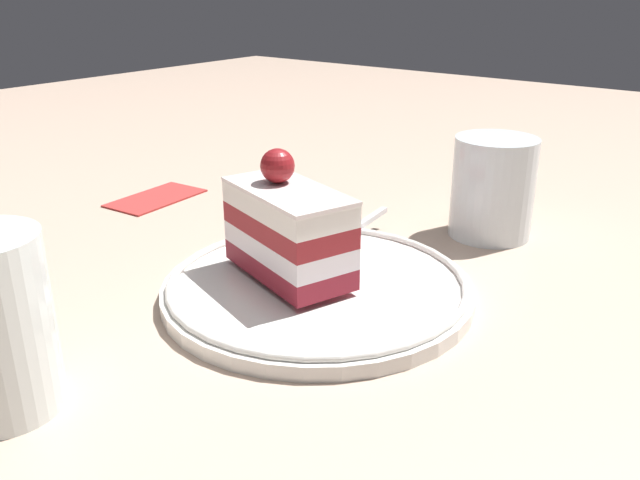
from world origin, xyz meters
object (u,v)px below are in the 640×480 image
object	(u,v)px
dessert_plate	(320,285)
fork	(354,229)
cake_slice	(288,229)
folded_napkin	(156,197)
drink_glass_far	(492,191)

from	to	relation	value
dessert_plate	fork	world-z (taller)	fork
cake_slice	folded_napkin	xyz separation A→B (m)	(0.09, 0.27, -0.05)
drink_glass_far	folded_napkin	bearing A→B (deg)	110.16
fork	dessert_plate	bearing A→B (deg)	-160.50
cake_slice	drink_glass_far	bearing A→B (deg)	-18.82
dessert_plate	folded_napkin	size ratio (longest dim) A/B	2.28
cake_slice	folded_napkin	size ratio (longest dim) A/B	1.17
dessert_plate	cake_slice	world-z (taller)	cake_slice
dessert_plate	folded_napkin	xyz separation A→B (m)	(0.08, 0.29, -0.01)
fork	drink_glass_far	bearing A→B (deg)	-37.46
folded_napkin	dessert_plate	bearing A→B (deg)	-104.81
dessert_plate	drink_glass_far	bearing A→B (deg)	-13.67
cake_slice	drink_glass_far	distance (m)	0.23
cake_slice	drink_glass_far	size ratio (longest dim) A/B	1.30
dessert_plate	fork	distance (m)	0.10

